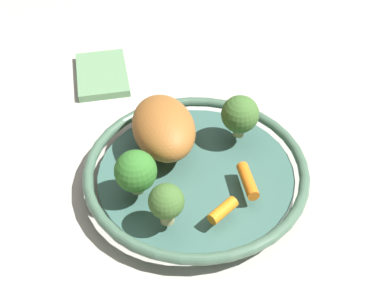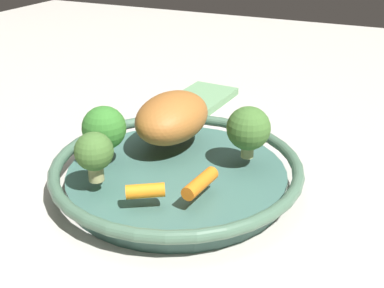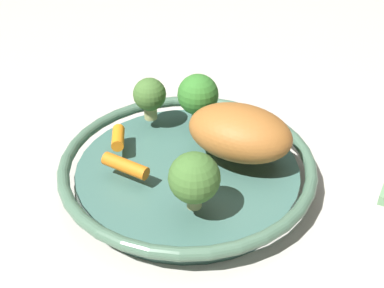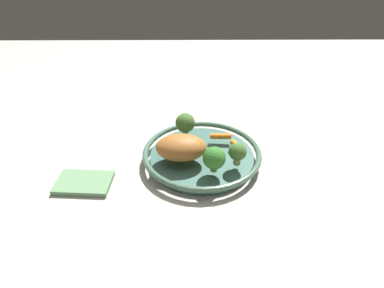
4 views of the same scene
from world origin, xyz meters
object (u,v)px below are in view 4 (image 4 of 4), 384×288
(baby_carrot_near_rim, at_px, (221,136))
(baby_carrot_left, at_px, (237,146))
(broccoli_floret_small, at_px, (185,123))
(roast_chicken_piece, at_px, (181,147))
(serving_bowl, at_px, (202,156))
(broccoli_floret_edge, at_px, (238,152))
(broccoli_floret_large, at_px, (214,158))
(dish_towel, at_px, (84,183))

(baby_carrot_near_rim, bearing_deg, baby_carrot_left, -49.97)
(broccoli_floret_small, bearing_deg, roast_chicken_piece, -94.87)
(serving_bowl, relative_size, broccoli_floret_edge, 5.33)
(roast_chicken_piece, relative_size, baby_carrot_left, 3.07)
(broccoli_floret_small, relative_size, broccoli_floret_large, 1.03)
(broccoli_floret_edge, bearing_deg, broccoli_floret_large, -155.79)
(broccoli_floret_small, bearing_deg, dish_towel, -145.43)
(baby_carrot_near_rim, xyz_separation_m, broccoli_floret_small, (-0.10, 0.02, 0.03))
(baby_carrot_near_rim, xyz_separation_m, dish_towel, (-0.37, -0.16, -0.04))
(broccoli_floret_small, height_order, broccoli_floret_large, broccoli_floret_small)
(roast_chicken_piece, distance_m, broccoli_floret_large, 0.10)
(baby_carrot_left, distance_m, baby_carrot_near_rim, 0.07)
(broccoli_floret_large, xyz_separation_m, broccoli_floret_edge, (0.06, 0.03, -0.00))
(baby_carrot_near_rim, distance_m, broccoli_floret_small, 0.11)
(baby_carrot_left, height_order, broccoli_floret_large, broccoli_floret_large)
(broccoli_floret_large, height_order, broccoli_floret_edge, broccoli_floret_large)
(serving_bowl, xyz_separation_m, dish_towel, (-0.31, -0.10, -0.01))
(roast_chicken_piece, height_order, broccoli_floret_large, broccoli_floret_large)
(broccoli_floret_small, distance_m, broccoli_floret_large, 0.19)
(roast_chicken_piece, relative_size, dish_towel, 0.96)
(broccoli_floret_large, relative_size, dish_towel, 0.49)
(broccoli_floret_large, height_order, dish_towel, broccoli_floret_large)
(serving_bowl, xyz_separation_m, baby_carrot_left, (0.10, 0.01, 0.03))
(roast_chicken_piece, height_order, baby_carrot_near_rim, roast_chicken_piece)
(broccoli_floret_edge, bearing_deg, serving_bowl, 144.31)
(broccoli_floret_large, distance_m, dish_towel, 0.35)
(baby_carrot_near_rim, relative_size, dish_towel, 0.44)
(serving_bowl, distance_m, roast_chicken_piece, 0.09)
(roast_chicken_piece, distance_m, broccoli_floret_edge, 0.15)
(serving_bowl, bearing_deg, roast_chicken_piece, -148.47)
(broccoli_floret_small, xyz_separation_m, broccoli_floret_edge, (0.14, -0.15, -0.00))
(broccoli_floret_small, relative_size, broccoli_floret_edge, 1.12)
(broccoli_floret_large, distance_m, broccoli_floret_edge, 0.07)
(broccoli_floret_edge, relative_size, dish_towel, 0.44)
(broccoli_floret_large, bearing_deg, broccoli_floret_edge, 24.21)
(baby_carrot_left, bearing_deg, broccoli_floret_small, 153.70)
(baby_carrot_near_rim, xyz_separation_m, broccoli_floret_edge, (0.03, -0.12, 0.03))
(roast_chicken_piece, xyz_separation_m, broccoli_floret_small, (0.01, 0.12, 0.01))
(serving_bowl, xyz_separation_m, broccoli_floret_edge, (0.09, -0.06, 0.06))
(roast_chicken_piece, distance_m, dish_towel, 0.27)
(baby_carrot_left, xyz_separation_m, broccoli_floret_large, (-0.07, -0.10, 0.03))
(baby_carrot_near_rim, bearing_deg, broccoli_floret_small, 167.93)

